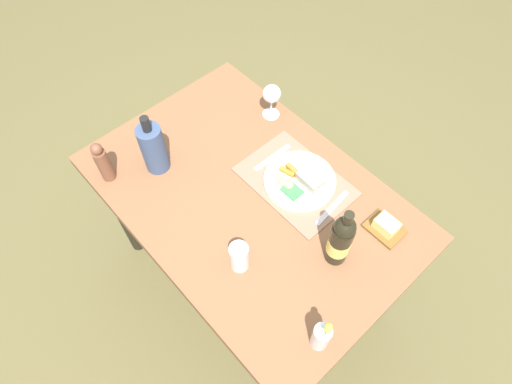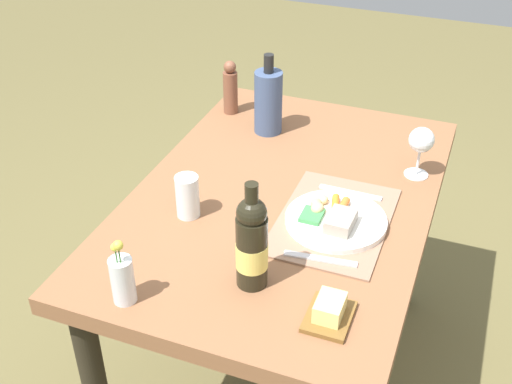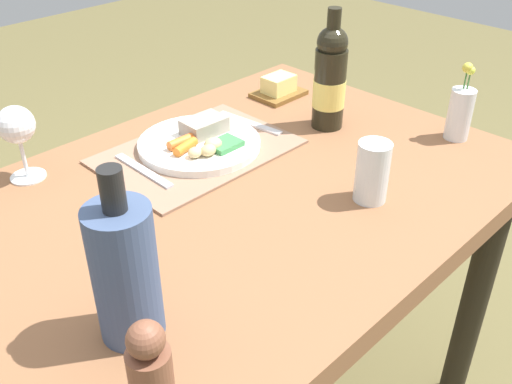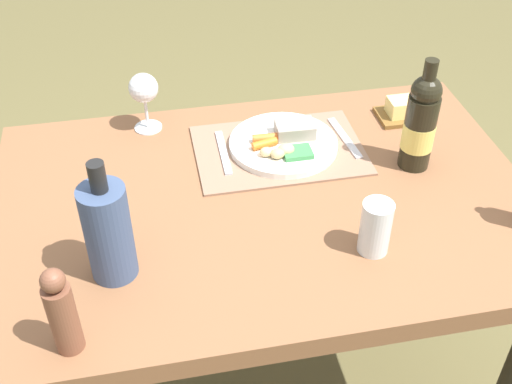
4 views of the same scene
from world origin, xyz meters
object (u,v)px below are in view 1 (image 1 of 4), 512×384
(dining_table, at_px, (250,209))
(wine_glass, at_px, (272,95))
(fork, at_px, (332,208))
(cooler_bottle, at_px, (153,148))
(dinner_plate, at_px, (300,180))
(butter_dish, at_px, (386,227))
(water_tumbler, at_px, (239,258))
(pepper_mill, at_px, (103,162))
(flower_vase, at_px, (321,336))
(knife, at_px, (272,157))
(wine_bottle, at_px, (340,240))

(dining_table, bearing_deg, wine_glass, -54.25)
(fork, height_order, cooler_bottle, cooler_bottle)
(dinner_plate, xyz_separation_m, butter_dish, (-0.34, -0.08, 0.00))
(water_tumbler, bearing_deg, wine_glass, -52.07)
(fork, xyz_separation_m, water_tumbler, (0.06, 0.39, 0.04))
(cooler_bottle, relative_size, pepper_mill, 1.42)
(water_tumbler, distance_m, pepper_mill, 0.62)
(dinner_plate, xyz_separation_m, pepper_mill, (0.51, 0.52, 0.07))
(flower_vase, bearing_deg, knife, -32.02)
(dinner_plate, height_order, knife, dinner_plate)
(dining_table, height_order, butter_dish, butter_dish)
(water_tumbler, bearing_deg, dining_table, -48.85)
(pepper_mill, bearing_deg, butter_dish, -145.03)
(cooler_bottle, xyz_separation_m, butter_dish, (-0.77, -0.43, -0.09))
(wine_glass, distance_m, water_tumbler, 0.70)
(dining_table, relative_size, cooler_bottle, 4.57)
(flower_vase, distance_m, pepper_mill, 0.98)
(butter_dish, distance_m, flower_vase, 0.47)
(knife, height_order, cooler_bottle, cooler_bottle)
(fork, relative_size, pepper_mill, 0.97)
(fork, relative_size, knife, 1.02)
(flower_vase, bearing_deg, water_tumbler, 1.64)
(dinner_plate, relative_size, cooler_bottle, 1.01)
(knife, height_order, wine_glass, wine_glass)
(butter_dish, height_order, flower_vase, flower_vase)
(dining_table, height_order, wine_bottle, wine_bottle)
(dining_table, xyz_separation_m, flower_vase, (-0.54, 0.20, 0.17))
(knife, bearing_deg, fork, -178.72)
(dinner_plate, bearing_deg, wine_glass, -26.19)
(dinner_plate, bearing_deg, dining_table, 63.67)
(fork, relative_size, flower_vase, 1.04)
(wine_glass, bearing_deg, wine_bottle, 155.31)
(fork, distance_m, pepper_mill, 0.86)
(water_tumbler, relative_size, pepper_mill, 0.64)
(fork, bearing_deg, cooler_bottle, 25.05)
(wine_bottle, bearing_deg, butter_dish, -103.87)
(dining_table, distance_m, butter_dish, 0.52)
(dining_table, xyz_separation_m, wine_glass, (0.24, -0.34, 0.22))
(wine_bottle, bearing_deg, knife, -15.98)
(flower_vase, height_order, pepper_mill, pepper_mill)
(water_tumbler, bearing_deg, flower_vase, -178.36)
(knife, relative_size, flower_vase, 1.03)
(dining_table, xyz_separation_m, wine_bottle, (-0.38, -0.05, 0.22))
(fork, bearing_deg, flower_vase, 121.45)
(water_tumbler, height_order, pepper_mill, pepper_mill)
(butter_dish, bearing_deg, dining_table, 30.77)
(dinner_plate, height_order, wine_glass, wine_glass)
(fork, distance_m, butter_dish, 0.20)
(dining_table, xyz_separation_m, butter_dish, (-0.43, -0.26, 0.12))
(dinner_plate, distance_m, flower_vase, 0.59)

